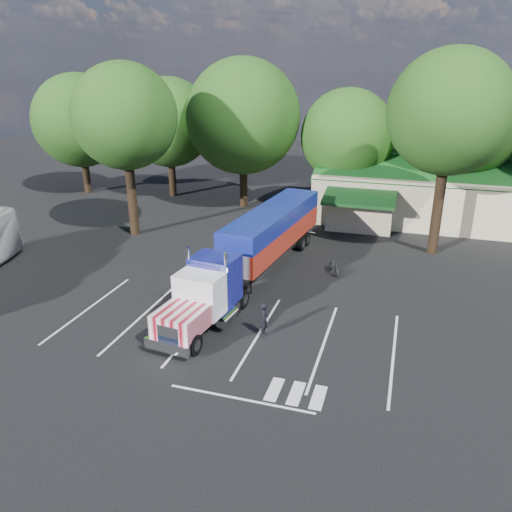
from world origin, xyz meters
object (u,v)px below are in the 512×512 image
(semi_truck, at_px, (258,243))
(woman, at_px, (264,320))
(bicycle, at_px, (334,266))
(silver_sedan, at_px, (438,222))

(semi_truck, bearing_deg, woman, -63.83)
(semi_truck, relative_size, woman, 10.73)
(bicycle, bearing_deg, woman, -128.91)
(semi_truck, bearing_deg, silver_sedan, 56.93)
(semi_truck, relative_size, silver_sedan, 4.73)
(woman, bearing_deg, silver_sedan, -30.56)
(bicycle, xyz_separation_m, silver_sedan, (6.50, 11.20, 0.20))
(silver_sedan, bearing_deg, woman, 139.46)
(woman, distance_m, silver_sedan, 21.73)
(silver_sedan, bearing_deg, bicycle, 132.37)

